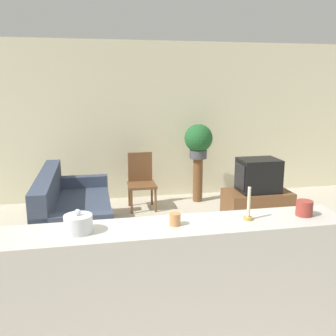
# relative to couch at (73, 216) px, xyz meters

# --- Properties ---
(ground_plane) EXTENTS (14.00, 14.00, 0.00)m
(ground_plane) POSITION_rel_couch_xyz_m (0.74, -1.72, -0.31)
(ground_plane) COLOR beige
(wall_back) EXTENTS (9.00, 0.06, 2.70)m
(wall_back) POSITION_rel_couch_xyz_m (0.74, 1.71, 1.04)
(wall_back) COLOR beige
(wall_back) RESTS_ON ground_plane
(couch) EXTENTS (0.88, 1.88, 0.88)m
(couch) POSITION_rel_couch_xyz_m (0.00, 0.00, 0.00)
(couch) COLOR #384256
(couch) RESTS_ON ground_plane
(tv_stand) EXTENTS (0.91, 0.55, 0.50)m
(tv_stand) POSITION_rel_couch_xyz_m (2.56, -0.01, -0.06)
(tv_stand) COLOR brown
(tv_stand) RESTS_ON ground_plane
(television) EXTENTS (0.56, 0.43, 0.47)m
(television) POSITION_rel_couch_xyz_m (2.56, -0.01, 0.43)
(television) COLOR black
(television) RESTS_ON tv_stand
(wooden_chair) EXTENTS (0.44, 0.44, 0.90)m
(wooden_chair) POSITION_rel_couch_xyz_m (1.04, 1.09, 0.17)
(wooden_chair) COLOR brown
(wooden_chair) RESTS_ON ground_plane
(plant_stand) EXTENTS (0.17, 0.17, 0.76)m
(plant_stand) POSITION_rel_couch_xyz_m (2.04, 1.24, 0.07)
(plant_stand) COLOR brown
(plant_stand) RESTS_ON ground_plane
(potted_plant) EXTENTS (0.47, 0.47, 0.58)m
(potted_plant) POSITION_rel_couch_xyz_m (2.04, 1.24, 0.76)
(potted_plant) COLOR #4C4C51
(potted_plant) RESTS_ON plant_stand
(foreground_counter) EXTENTS (2.86, 0.44, 0.99)m
(foreground_counter) POSITION_rel_couch_xyz_m (0.74, -2.28, 0.19)
(foreground_counter) COLOR beige
(foreground_counter) RESTS_ON ground_plane
(decorative_bowl) EXTENTS (0.20, 0.20, 0.17)m
(decorative_bowl) POSITION_rel_couch_xyz_m (0.18, -2.28, 0.75)
(decorative_bowl) COLOR silver
(decorative_bowl) RESTS_ON foreground_counter
(candle_jar) EXTENTS (0.08, 0.08, 0.09)m
(candle_jar) POSITION_rel_couch_xyz_m (0.86, -2.28, 0.73)
(candle_jar) COLOR #C6844C
(candle_jar) RESTS_ON foreground_counter
(candlestick) EXTENTS (0.07, 0.07, 0.25)m
(candlestick) POSITION_rel_couch_xyz_m (1.42, -2.28, 0.77)
(candlestick) COLOR #B7933D
(candlestick) RESTS_ON foreground_counter
(coffee_tin) EXTENTS (0.13, 0.13, 0.12)m
(coffee_tin) POSITION_rel_couch_xyz_m (1.88, -2.28, 0.74)
(coffee_tin) COLOR #99382D
(coffee_tin) RESTS_ON foreground_counter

